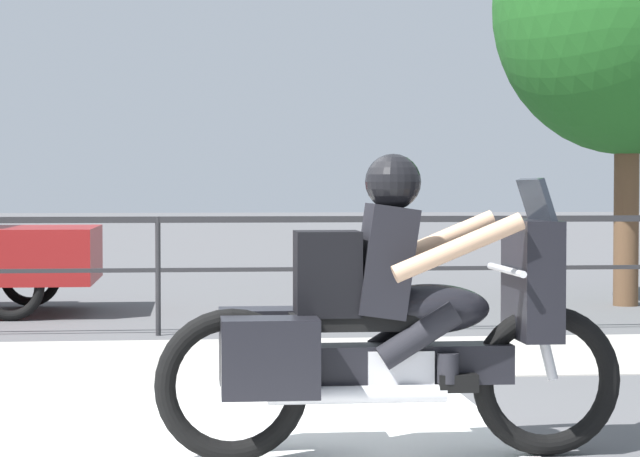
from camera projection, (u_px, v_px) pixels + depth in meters
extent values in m
plane|color=#565659|center=(130.00, 446.00, 6.77)|extent=(120.00, 120.00, 0.00)
cube|color=#B7B2A8|center=(152.00, 359.00, 10.15)|extent=(44.00, 2.40, 0.01)
cube|color=silver|center=(181.00, 452.00, 6.60)|extent=(3.74, 6.00, 0.01)
cube|color=#232326|center=(158.00, 220.00, 11.74)|extent=(36.00, 0.04, 0.06)
cube|color=#232326|center=(158.00, 270.00, 11.76)|extent=(36.00, 0.03, 0.04)
cylinder|color=#232326|center=(158.00, 276.00, 11.76)|extent=(0.05, 0.05, 1.13)
torus|color=black|center=(547.00, 381.00, 6.51)|extent=(0.79, 0.11, 0.79)
torus|color=black|center=(232.00, 386.00, 6.35)|extent=(0.79, 0.11, 0.79)
cube|color=black|center=(391.00, 364.00, 6.43)|extent=(1.25, 0.22, 0.20)
cube|color=silver|center=(398.00, 373.00, 6.43)|extent=(0.34, 0.26, 0.26)
ellipsoid|color=black|center=(429.00, 309.00, 6.44)|extent=(0.63, 0.30, 0.26)
cube|color=black|center=(360.00, 321.00, 6.41)|extent=(0.72, 0.28, 0.08)
cube|color=black|center=(532.00, 279.00, 6.49)|extent=(0.20, 0.54, 0.62)
cube|color=#1E232B|center=(536.00, 201.00, 6.48)|extent=(0.10, 0.46, 0.24)
cylinder|color=silver|center=(506.00, 270.00, 6.47)|extent=(0.04, 0.70, 0.04)
cylinder|color=silver|center=(357.00, 395.00, 6.26)|extent=(0.90, 0.09, 0.09)
cube|color=black|center=(270.00, 357.00, 6.13)|extent=(0.48, 0.28, 0.39)
cube|color=black|center=(265.00, 345.00, 6.60)|extent=(0.48, 0.28, 0.39)
cylinder|color=silver|center=(541.00, 330.00, 6.50)|extent=(0.18, 0.06, 0.53)
cube|color=black|center=(385.00, 261.00, 6.41)|extent=(0.32, 0.36, 0.59)
sphere|color=tan|center=(393.00, 186.00, 6.40)|extent=(0.23, 0.23, 0.23)
sphere|color=black|center=(393.00, 182.00, 6.40)|extent=(0.29, 0.29, 0.29)
cylinder|color=black|center=(419.00, 336.00, 6.29)|extent=(0.44, 0.13, 0.34)
cylinder|color=black|center=(448.00, 368.00, 6.31)|extent=(0.11, 0.11, 0.15)
cube|color=black|center=(458.00, 383.00, 6.31)|extent=(0.20, 0.10, 0.09)
cylinder|color=black|center=(409.00, 329.00, 6.59)|extent=(0.44, 0.13, 0.34)
cylinder|color=black|center=(437.00, 360.00, 6.61)|extent=(0.11, 0.11, 0.15)
cube|color=black|center=(446.00, 374.00, 6.61)|extent=(0.20, 0.10, 0.09)
cylinder|color=tan|center=(458.00, 248.00, 6.14)|extent=(0.67, 0.09, 0.35)
cylinder|color=tan|center=(435.00, 242.00, 6.74)|extent=(0.67, 0.09, 0.35)
cube|color=black|center=(327.00, 273.00, 6.38)|extent=(0.33, 0.31, 0.44)
torus|color=black|center=(10.00, 287.00, 13.03)|extent=(0.71, 0.11, 0.71)
torus|color=black|center=(30.00, 276.00, 14.61)|extent=(0.71, 0.11, 0.71)
cylinder|color=brown|center=(626.00, 212.00, 14.69)|extent=(0.29, 0.29, 2.22)
ellipsoid|color=#1E561E|center=(628.00, 6.00, 14.61)|extent=(3.17, 3.17, 3.49)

